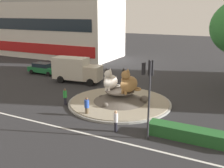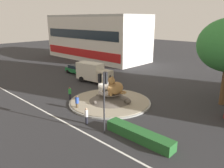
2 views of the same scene
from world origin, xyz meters
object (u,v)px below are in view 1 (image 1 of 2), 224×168
shophouse_block (52,28)px  cat_statue_white (110,81)px  cat_statue_tabby (128,83)px  sedan_on_far_lane (44,68)px  traffic_light_mast (149,83)px  delivery_box_truck (76,69)px  pedestrian_blue_shirt (87,106)px  pedestrian_white_shirt (116,120)px  pedestrian_green_shirt (65,96)px

shophouse_block → cat_statue_white: bearing=-40.8°
cat_statue_tabby → shophouse_block: 33.31m
shophouse_block → sedan_on_far_lane: (9.67, -14.10, -4.63)m
cat_statue_tabby → traffic_light_mast: (3.81, -5.47, 1.86)m
shophouse_block → delivery_box_truck: 23.16m
cat_statue_white → traffic_light_mast: bearing=45.8°
cat_statue_white → sedan_on_far_lane: cat_statue_white is taller
pedestrian_blue_shirt → sedan_on_far_lane: 17.59m
cat_statue_tabby → delivery_box_truck: (-9.37, 4.94, -0.58)m
pedestrian_white_shirt → sedan_on_far_lane: pedestrian_white_shirt is taller
cat_statue_tabby → pedestrian_white_shirt: bearing=25.7°
cat_statue_white → cat_statue_tabby: (2.01, -0.18, 0.08)m
shophouse_block → pedestrian_green_shirt: bearing=-48.8°
cat_statue_tabby → pedestrian_blue_shirt: size_ratio=1.43×
sedan_on_far_lane → delivery_box_truck: delivery_box_truck is taller
cat_statue_tabby → sedan_on_far_lane: (-16.18, 6.66, -1.41)m
shophouse_block → pedestrian_white_shirt: size_ratio=16.34×
pedestrian_blue_shirt → pedestrian_white_shirt: pedestrian_blue_shirt is taller
pedestrian_white_shirt → delivery_box_truck: size_ratio=0.26×
delivery_box_truck → shophouse_block: bearing=129.4°
pedestrian_white_shirt → delivery_box_truck: (-10.77, 10.47, 0.76)m
cat_statue_tabby → pedestrian_green_shirt: bearing=-53.8°
pedestrian_blue_shirt → pedestrian_green_shirt: bearing=2.5°
cat_statue_white → delivery_box_truck: bearing=-122.9°
cat_statue_tabby → pedestrian_blue_shirt: (-2.15, -3.95, -1.35)m
traffic_light_mast → sedan_on_far_lane: bearing=52.0°
sedan_on_far_lane → delivery_box_truck: 7.07m
cat_statue_white → shophouse_block: bearing=-130.8°
traffic_light_mast → pedestrian_green_shirt: traffic_light_mast is taller
cat_statue_tabby → pedestrian_white_shirt: cat_statue_tabby is taller
traffic_light_mast → pedestrian_white_shirt: traffic_light_mast is taller
cat_statue_white → pedestrian_green_shirt: 4.60m
pedestrian_green_shirt → sedan_on_far_lane: pedestrian_green_shirt is taller
cat_statue_tabby → pedestrian_white_shirt: size_ratio=1.43×
traffic_light_mast → shophouse_block: shophouse_block is taller
pedestrian_green_shirt → sedan_on_far_lane: 14.09m
cat_statue_white → delivery_box_truck: (-7.36, 4.76, -0.49)m
pedestrian_blue_shirt → delivery_box_truck: (-7.22, 8.89, 0.78)m
traffic_light_mast → delivery_box_truck: bearing=44.9°
pedestrian_green_shirt → pedestrian_blue_shirt: bearing=-91.7°
pedestrian_green_shirt → sedan_on_far_lane: bearing=70.7°
pedestrian_green_shirt → pedestrian_blue_shirt: 3.64m
traffic_light_mast → pedestrian_blue_shirt: bearing=69.0°
pedestrian_blue_shirt → delivery_box_truck: 11.48m
delivery_box_truck → sedan_on_far_lane: bearing=159.0°
cat_statue_tabby → sedan_on_far_lane: bearing=-100.9°
cat_statue_white → cat_statue_tabby: size_ratio=0.92×
cat_statue_white → pedestrian_green_shirt: (-3.48, -2.70, -1.29)m
sedan_on_far_lane → delivery_box_truck: size_ratio=0.72×
traffic_light_mast → shophouse_block: size_ratio=0.20×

